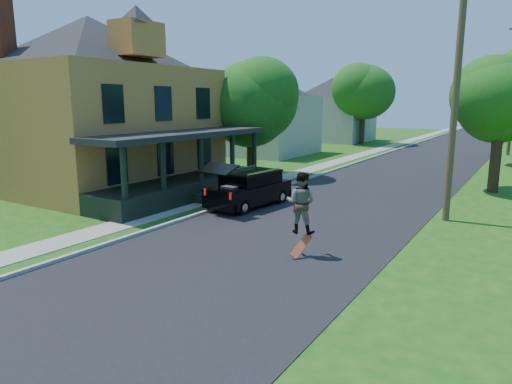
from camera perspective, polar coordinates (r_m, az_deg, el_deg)
The scene contains 15 objects.
ground at distance 13.37m, azimuth -3.27°, elevation -8.40°, with size 140.00×140.00×0.00m, color #154F0F.
street at distance 31.47m, azimuth 18.17°, elevation 2.47°, with size 8.00×120.00×0.02m, color black.
curb at distance 32.64m, azimuth 11.26°, elevation 3.11°, with size 0.15×120.00×0.12m, color #9D9D98.
sidewalk at distance 33.21m, azimuth 8.75°, elevation 3.33°, with size 1.30×120.00×0.03m, color gray.
front_walk at distance 23.81m, azimuth -13.75°, elevation 0.04°, with size 6.50×1.20×0.03m, color gray.
main_house at distance 25.85m, azimuth -19.53°, elevation 11.56°, with size 15.56×15.56×10.10m.
neighbor_house_mid at distance 40.09m, azimuth 0.65°, elevation 10.81°, with size 12.78×12.78×8.30m.
neighbor_house_far at distance 54.41m, azimuth 9.58°, elevation 10.77°, with size 12.78×12.78×8.30m.
black_suv at distance 19.72m, azimuth -0.88°, elevation 0.42°, with size 2.10×4.58×2.07m.
skateboarder at distance 13.44m, azimuth 5.64°, elevation -1.34°, with size 0.99×0.83×1.82m.
skateboard at distance 13.44m, azimuth 5.68°, elevation -6.78°, with size 0.42×0.68×0.67m.
tree_left_mid at distance 28.31m, azimuth -0.72°, elevation 12.27°, with size 6.95×6.75×7.90m.
tree_left_far at distance 50.39m, azimuth 13.28°, elevation 12.83°, with size 6.75×6.61×9.73m.
tree_right_near at distance 25.63m, azimuth 28.33°, elevation 10.27°, with size 5.35×5.59×6.98m.
utility_pole_near at distance 18.53m, azimuth 23.73°, elevation 11.50°, with size 1.56×0.25×9.47m.
Camera 1 is at (7.28, -10.28, 4.49)m, focal length 32.00 mm.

